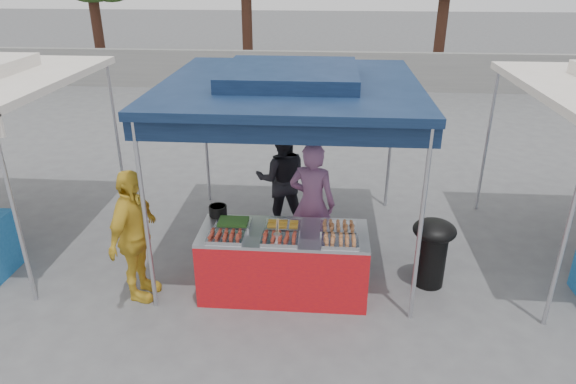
# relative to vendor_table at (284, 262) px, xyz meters

# --- Properties ---
(ground_plane) EXTENTS (80.00, 80.00, 0.00)m
(ground_plane) POSITION_rel_vendor_table_xyz_m (0.00, 0.10, -0.43)
(ground_plane) COLOR #58585A
(back_wall) EXTENTS (40.00, 0.25, 1.20)m
(back_wall) POSITION_rel_vendor_table_xyz_m (0.00, 11.10, 0.17)
(back_wall) COLOR gray
(back_wall) RESTS_ON ground_plane
(main_canopy) EXTENTS (3.20, 3.20, 2.57)m
(main_canopy) POSITION_rel_vendor_table_xyz_m (0.00, 1.07, 1.94)
(main_canopy) COLOR #B7B8BE
(main_canopy) RESTS_ON ground_plane
(vendor_table) EXTENTS (2.00, 0.80, 0.85)m
(vendor_table) POSITION_rel_vendor_table_xyz_m (0.00, 0.00, 0.00)
(vendor_table) COLOR red
(vendor_table) RESTS_ON ground_plane
(food_tray_fl) EXTENTS (0.42, 0.30, 0.07)m
(food_tray_fl) POSITION_rel_vendor_table_xyz_m (-0.65, -0.24, 0.46)
(food_tray_fl) COLOR silver
(food_tray_fl) RESTS_ON vendor_table
(food_tray_fm) EXTENTS (0.42, 0.30, 0.07)m
(food_tray_fm) POSITION_rel_vendor_table_xyz_m (-0.02, -0.24, 0.46)
(food_tray_fm) COLOR silver
(food_tray_fm) RESTS_ON vendor_table
(food_tray_fr) EXTENTS (0.42, 0.30, 0.07)m
(food_tray_fr) POSITION_rel_vendor_table_xyz_m (0.66, -0.24, 0.46)
(food_tray_fr) COLOR silver
(food_tray_fr) RESTS_ON vendor_table
(food_tray_bl) EXTENTS (0.42, 0.30, 0.07)m
(food_tray_bl) POSITION_rel_vendor_table_xyz_m (-0.62, 0.10, 0.46)
(food_tray_bl) COLOR silver
(food_tray_bl) RESTS_ON vendor_table
(food_tray_bm) EXTENTS (0.42, 0.30, 0.07)m
(food_tray_bm) POSITION_rel_vendor_table_xyz_m (-0.01, 0.09, 0.46)
(food_tray_bm) COLOR silver
(food_tray_bm) RESTS_ON vendor_table
(food_tray_br) EXTENTS (0.42, 0.30, 0.07)m
(food_tray_br) POSITION_rel_vendor_table_xyz_m (0.64, 0.09, 0.46)
(food_tray_br) COLOR silver
(food_tray_br) RESTS_ON vendor_table
(cooking_pot) EXTENTS (0.22, 0.22, 0.13)m
(cooking_pot) POSITION_rel_vendor_table_xyz_m (-0.86, 0.36, 0.49)
(cooking_pot) COLOR black
(cooking_pot) RESTS_ON vendor_table
(skewer_cup) EXTENTS (0.09, 0.09, 0.11)m
(skewer_cup) POSITION_rel_vendor_table_xyz_m (-0.05, -0.25, 0.48)
(skewer_cup) COLOR #B7B8BE
(skewer_cup) RESTS_ON vendor_table
(wok_burner) EXTENTS (0.53, 0.53, 0.90)m
(wok_burner) POSITION_rel_vendor_table_xyz_m (1.83, 0.33, 0.10)
(wok_burner) COLOR black
(wok_burner) RESTS_ON ground_plane
(crate_left) EXTENTS (0.55, 0.38, 0.33)m
(crate_left) POSITION_rel_vendor_table_xyz_m (-0.39, 0.59, -0.26)
(crate_left) COLOR #133D9F
(crate_left) RESTS_ON ground_plane
(crate_right) EXTENTS (0.53, 0.37, 0.32)m
(crate_right) POSITION_rel_vendor_table_xyz_m (0.39, 0.57, -0.26)
(crate_right) COLOR #133D9F
(crate_right) RESTS_ON ground_plane
(crate_stacked) EXTENTS (0.51, 0.36, 0.31)m
(crate_stacked) POSITION_rel_vendor_table_xyz_m (0.39, 0.57, 0.05)
(crate_stacked) COLOR #133D9F
(crate_stacked) RESTS_ON crate_right
(vendor_woman) EXTENTS (0.69, 0.53, 1.70)m
(vendor_woman) POSITION_rel_vendor_table_xyz_m (0.31, 0.79, 0.42)
(vendor_woman) COLOR #86557E
(vendor_woman) RESTS_ON ground_plane
(helper_man) EXTENTS (0.84, 0.69, 1.61)m
(helper_man) POSITION_rel_vendor_table_xyz_m (-0.17, 1.72, 0.38)
(helper_man) COLOR black
(helper_man) RESTS_ON ground_plane
(customer_person) EXTENTS (0.55, 1.02, 1.65)m
(customer_person) POSITION_rel_vendor_table_xyz_m (-1.74, -0.21, 0.40)
(customer_person) COLOR gold
(customer_person) RESTS_ON ground_plane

